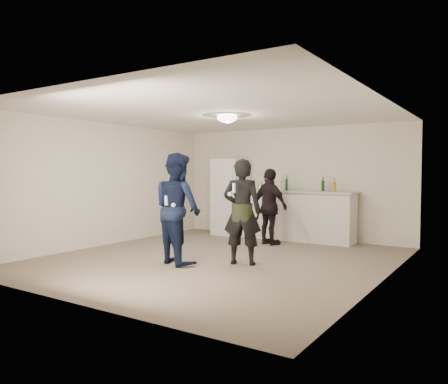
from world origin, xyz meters
The scene contains 21 objects.
floor centered at (0.00, 0.00, 0.00)m, with size 6.00×6.00×0.00m, color #6B5B4C.
ceiling centered at (0.00, 0.00, 2.50)m, with size 6.00×6.00×0.00m, color silver.
wall_back centered at (0.00, 3.00, 1.25)m, with size 6.00×6.00×0.00m, color beige.
wall_front centered at (0.00, -3.00, 1.25)m, with size 6.00×6.00×0.00m, color beige.
wall_left centered at (-2.75, 0.00, 1.25)m, with size 6.00×6.00×0.00m, color beige.
wall_right centered at (2.75, 0.00, 1.25)m, with size 6.00×6.00×0.00m, color beige.
counter centered at (0.25, 2.67, 0.53)m, with size 2.60×0.56×1.05m, color silver.
counter_top centered at (0.25, 2.67, 1.07)m, with size 2.68×0.64×0.04m, color #BAAE90.
fridge centered at (-1.38, 2.60, 0.90)m, with size 0.70×0.70×1.80m, color silver.
fridge_handle centered at (-1.10, 2.23, 1.30)m, with size 0.02×0.02×0.60m, color silver.
ceiling_dome centered at (0.00, 0.30, 2.45)m, with size 0.36×0.36×0.16m, color white.
shaker centered at (-0.57, 2.59, 1.18)m, with size 0.08×0.08×0.17m, color #ABABAF.
man centered at (-0.36, -0.64, 0.91)m, with size 0.88×0.69×1.81m, color #0F1D3F.
woman centered at (0.57, -0.13, 0.86)m, with size 0.63×0.41×1.72m, color black.
camo_shorts centered at (0.57, -0.13, 0.85)m, with size 0.34×0.34×0.28m, color #293518.
spectator centered at (0.08, 1.81, 0.79)m, with size 0.92×0.38×1.57m, color black.
remote_man centered at (-0.36, -0.92, 1.05)m, with size 0.04×0.04×0.15m, color white.
nunchuk_man centered at (-0.24, -0.89, 0.98)m, with size 0.07×0.07×0.07m, color white.
remote_woman centered at (0.57, -0.38, 1.25)m, with size 0.04×0.04×0.15m, color white.
nunchuk_woman centered at (0.47, -0.35, 1.15)m, with size 0.07×0.07×0.07m, color white.
bottle_cluster centered at (0.46, 2.65, 1.20)m, with size 1.26×0.34×0.26m.
Camera 1 is at (4.16, -6.19, 1.51)m, focal length 35.00 mm.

